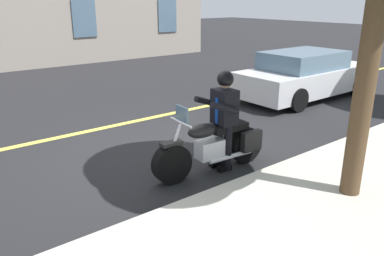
# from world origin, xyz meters

# --- Properties ---
(ground_plane) EXTENTS (80.00, 80.00, 0.00)m
(ground_plane) POSITION_xyz_m (0.00, 0.00, 0.00)
(ground_plane) COLOR black
(lane_center_stripe) EXTENTS (60.00, 0.16, 0.01)m
(lane_center_stripe) POSITION_xyz_m (0.00, -2.00, 0.01)
(lane_center_stripe) COLOR #E5DB4C
(lane_center_stripe) RESTS_ON ground_plane
(motorcycle_main) EXTENTS (2.22, 0.69, 1.26)m
(motorcycle_main) POSITION_xyz_m (-0.28, 1.30, 0.45)
(motorcycle_main) COLOR black
(motorcycle_main) RESTS_ON ground_plane
(rider_main) EXTENTS (0.65, 0.58, 1.74)m
(rider_main) POSITION_xyz_m (-0.47, 1.31, 1.04)
(rider_main) COLOR black
(rider_main) RESTS_ON ground_plane
(car_silver) EXTENTS (4.60, 1.92, 1.40)m
(car_silver) POSITION_xyz_m (-5.82, -0.96, 0.69)
(car_silver) COLOR silver
(car_silver) RESTS_ON ground_plane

